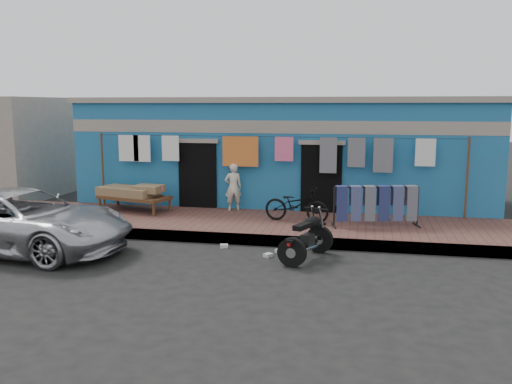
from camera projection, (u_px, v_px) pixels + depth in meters
name	position (u px, v px, depth m)	size (l,w,h in m)	color
ground	(236.00, 265.00, 10.78)	(80.00, 80.00, 0.00)	black
sidewalk	(264.00, 226.00, 13.66)	(28.00, 3.00, 0.25)	brown
curb	(252.00, 240.00, 12.26)	(28.00, 0.10, 0.25)	gray
building	(287.00, 151.00, 17.27)	(12.20, 5.20, 3.36)	#246292
clothesline	(266.00, 155.00, 14.64)	(10.06, 0.06, 2.10)	brown
car	(19.00, 220.00, 11.62)	(2.26, 4.96, 1.40)	#BAB9BF
seated_person	(233.00, 187.00, 14.92)	(0.47, 0.31, 1.31)	beige
bicycle	(297.00, 201.00, 13.50)	(0.58, 1.63, 1.06)	black
motorcycle	(306.00, 236.00, 11.06)	(1.06, 1.65, 1.01)	black
charpoy	(135.00, 198.00, 14.94)	(2.25, 1.47, 0.70)	brown
jeans_rack	(376.00, 205.00, 12.98)	(2.17, 0.90, 1.02)	black
litter_a	(224.00, 246.00, 12.05)	(0.17, 0.13, 0.08)	silver
litter_b	(279.00, 251.00, 11.66)	(0.15, 0.11, 0.07)	silver
litter_c	(268.00, 255.00, 11.33)	(0.18, 0.14, 0.07)	silver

